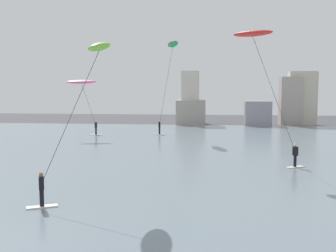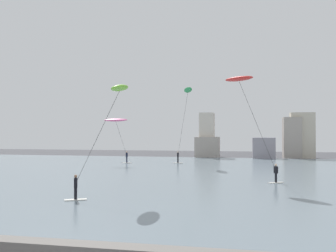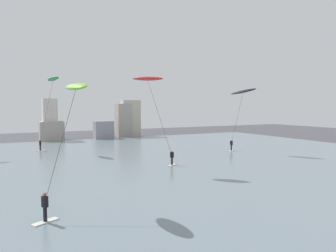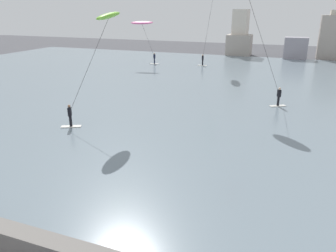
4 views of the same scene
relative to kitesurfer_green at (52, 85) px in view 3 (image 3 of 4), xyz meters
name	(u,v)px [view 3 (image 3 of 4)]	position (x,y,z in m)	size (l,w,h in m)	color
water_bay	(92,164)	(2.66, -11.72, -9.29)	(84.00, 52.00, 0.10)	slate
far_shore_buildings	(91,123)	(9.09, 16.29, -6.11)	(20.35, 5.56, 7.96)	beige
kitesurfer_green	(52,85)	(0.00, 0.00, 0.00)	(3.34, 3.95, 10.51)	silver
kitesurfer_red	(150,87)	(7.29, -17.16, -1.03)	(5.34, 2.96, 9.27)	silver
kitesurfer_black	(242,96)	(23.00, -12.71, -1.45)	(2.81, 4.26, 8.97)	silver
kitesurfer_lime	(73,96)	(-1.40, -25.01, -2.36)	(3.61, 4.58, 7.94)	silver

